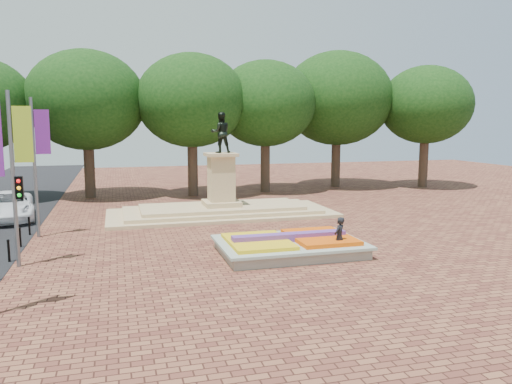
% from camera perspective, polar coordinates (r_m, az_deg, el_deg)
% --- Properties ---
extents(ground, '(90.00, 90.00, 0.00)m').
position_cam_1_polar(ground, '(23.91, -0.04, -5.99)').
color(ground, brown).
rests_on(ground, ground).
extents(flower_bed, '(6.30, 4.30, 0.91)m').
position_cam_1_polar(flower_bed, '(22.27, 3.92, -6.06)').
color(flower_bed, gray).
rests_on(flower_bed, ground).
extents(monument, '(14.00, 6.00, 6.40)m').
position_cam_1_polar(monument, '(31.37, -3.98, -1.03)').
color(monument, tan).
rests_on(monument, ground).
extents(tree_row_back, '(44.80, 8.80, 10.43)m').
position_cam_1_polar(tree_row_back, '(41.27, -3.71, 9.17)').
color(tree_row_back, '#3B2920').
rests_on(tree_row_back, ground).
extents(banner_poles, '(0.88, 11.17, 7.00)m').
position_cam_1_polar(banner_poles, '(21.47, -25.87, 2.12)').
color(banner_poles, slate).
rests_on(banner_poles, ground).
extents(bollard_row, '(0.12, 13.12, 0.98)m').
position_cam_1_polar(bollard_row, '(21.95, -27.04, -6.73)').
color(bollard_row, black).
rests_on(bollard_row, ground).
extents(van, '(3.73, 6.41, 1.68)m').
position_cam_1_polar(van, '(33.17, -26.49, -1.44)').
color(van, white).
rests_on(van, ground).
extents(pedestrian, '(0.75, 0.72, 1.73)m').
position_cam_1_polar(pedestrian, '(21.91, 9.50, -5.08)').
color(pedestrian, black).
rests_on(pedestrian, ground).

